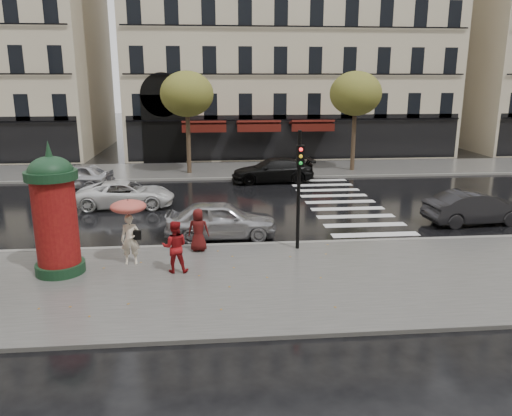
{
  "coord_description": "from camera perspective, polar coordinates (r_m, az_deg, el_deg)",
  "views": [
    {
      "loc": [
        -0.62,
        -14.79,
        6.15
      ],
      "look_at": [
        0.89,
        1.5,
        1.89
      ],
      "focal_mm": 35.0,
      "sensor_mm": 36.0,
      "label": 1
    }
  ],
  "objects": [
    {
      "name": "man_burgundy",
      "position": [
        17.98,
        -6.6,
        -2.5
      ],
      "size": [
        0.8,
        0.56,
        1.56
      ],
      "primitive_type": "imported",
      "rotation": [
        0.0,
        0.0,
        3.05
      ],
      "color": "#470E0E",
      "rests_on": "near_sidewalk"
    },
    {
      "name": "woman_red",
      "position": [
        16.11,
        -9.26,
        -4.38
      ],
      "size": [
        0.84,
        0.67,
        1.69
      ],
      "primitive_type": "imported",
      "rotation": [
        0.0,
        0.0,
        3.11
      ],
      "color": "maroon",
      "rests_on": "near_sidewalk"
    },
    {
      "name": "morris_column",
      "position": [
        16.73,
        -22.02,
        -0.34
      ],
      "size": [
        1.57,
        1.57,
        4.24
      ],
      "color": "#14331D",
      "rests_on": "near_sidewalk"
    },
    {
      "name": "ground",
      "position": [
        16.03,
        -2.71,
        -8.0
      ],
      "size": [
        160.0,
        160.0,
        0.0
      ],
      "primitive_type": "plane",
      "color": "black",
      "rests_on": "ground"
    },
    {
      "name": "near_sidewalk",
      "position": [
        15.54,
        -2.62,
        -8.5
      ],
      "size": [
        90.0,
        7.0,
        0.12
      ],
      "primitive_type": "cube",
      "color": "#474744",
      "rests_on": "ground"
    },
    {
      "name": "tree_far_right",
      "position": [
        34.18,
        11.32,
        12.66
      ],
      "size": [
        3.4,
        3.4,
        6.64
      ],
      "color": "#38281C",
      "rests_on": "ground"
    },
    {
      "name": "near_kerb",
      "position": [
        18.81,
        -3.14,
        -4.3
      ],
      "size": [
        90.0,
        0.25,
        0.14
      ],
      "primitive_type": "cube",
      "color": "slate",
      "rests_on": "ground"
    },
    {
      "name": "woman_umbrella",
      "position": [
        16.93,
        -14.29,
        -1.45
      ],
      "size": [
        1.17,
        1.17,
        2.26
      ],
      "color": "beige",
      "rests_on": "near_sidewalk"
    },
    {
      "name": "bldg_far_corner",
      "position": [
        45.57,
        3.3,
        21.06
      ],
      "size": [
        26.0,
        14.0,
        22.9
      ],
      "color": "#B7A88C",
      "rests_on": "ground"
    },
    {
      "name": "zebra_crossing",
      "position": [
        26.01,
        9.6,
        0.71
      ],
      "size": [
        3.6,
        11.75,
        0.01
      ],
      "primitive_type": "cube",
      "color": "silver",
      "rests_on": "ground"
    },
    {
      "name": "tree_far_left",
      "position": [
        32.83,
        -7.91,
        12.73
      ],
      "size": [
        3.4,
        3.4,
        6.64
      ],
      "color": "#38281C",
      "rests_on": "ground"
    },
    {
      "name": "car_white",
      "position": [
        25.29,
        -14.62,
        1.54
      ],
      "size": [
        4.68,
        2.17,
        1.3
      ],
      "primitive_type": "imported",
      "rotation": [
        0.0,
        0.0,
        1.57
      ],
      "color": "silver",
      "rests_on": "ground"
    },
    {
      "name": "car_far_silver",
      "position": [
        30.5,
        -20.06,
        3.48
      ],
      "size": [
        4.55,
        2.3,
        1.48
      ],
      "primitive_type": "imported",
      "rotation": [
        0.0,
        0.0,
        -1.7
      ],
      "color": "#B8B8BD",
      "rests_on": "ground"
    },
    {
      "name": "car_black",
      "position": [
        30.51,
        1.91,
        4.33
      ],
      "size": [
        5.1,
        2.32,
        1.45
      ],
      "primitive_type": "imported",
      "rotation": [
        0.0,
        0.0,
        -1.51
      ],
      "color": "black",
      "rests_on": "ground"
    },
    {
      "name": "car_darkgrey",
      "position": [
        23.64,
        23.78,
        0.04
      ],
      "size": [
        4.48,
        1.88,
        1.44
      ],
      "primitive_type": "imported",
      "rotation": [
        0.0,
        0.0,
        1.65
      ],
      "color": "black",
      "rests_on": "ground"
    },
    {
      "name": "car_silver",
      "position": [
        19.74,
        -4.0,
        -1.33
      ],
      "size": [
        4.44,
        1.88,
        1.5
      ],
      "primitive_type": "imported",
      "rotation": [
        0.0,
        0.0,
        1.55
      ],
      "color": "#A5A4A9",
      "rests_on": "ground"
    },
    {
      "name": "far_sidewalk",
      "position": [
        34.34,
        -4.2,
        4.33
      ],
      "size": [
        90.0,
        6.0,
        0.12
      ],
      "primitive_type": "cube",
      "color": "#474744",
      "rests_on": "ground"
    },
    {
      "name": "traffic_light",
      "position": [
        17.65,
        4.96,
        3.34
      ],
      "size": [
        0.27,
        0.4,
        4.3
      ],
      "color": "black",
      "rests_on": "near_sidewalk"
    },
    {
      "name": "far_kerb",
      "position": [
        31.39,
        -4.08,
        3.37
      ],
      "size": [
        90.0,
        0.25,
        0.14
      ],
      "primitive_type": "cube",
      "color": "slate",
      "rests_on": "ground"
    }
  ]
}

